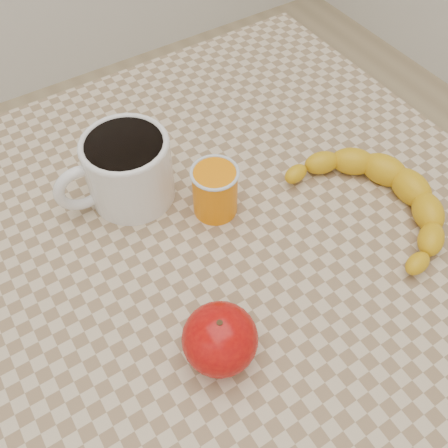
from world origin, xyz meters
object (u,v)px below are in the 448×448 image
table (224,268)px  orange_juice_glass (215,190)px  apple (220,339)px  banana (376,200)px  coffee_mug (126,168)px

table → orange_juice_glass: 0.13m
orange_juice_glass → apple: (-0.11, -0.18, -0.00)m
apple → banana: (0.29, 0.06, -0.02)m
table → coffee_mug: size_ratio=4.83×
coffee_mug → orange_juice_glass: bearing=-45.1°
coffee_mug → apple: (-0.02, -0.27, -0.02)m
coffee_mug → banana: bearing=-37.5°
coffee_mug → orange_juice_glass: coffee_mug is taller
coffee_mug → orange_juice_glass: size_ratio=2.22×
orange_juice_glass → banana: 0.22m
orange_juice_glass → banana: orange_juice_glass is taller
coffee_mug → apple: coffee_mug is taller
orange_juice_glass → apple: bearing=-120.5°
coffee_mug → table: bearing=-60.3°
orange_juice_glass → apple: 0.21m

